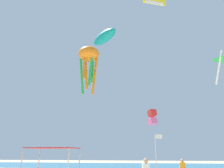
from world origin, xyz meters
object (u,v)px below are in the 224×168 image
canopy_tent (53,149)px  kite_octopus_orange (89,56)px  banner_flag (157,152)px  kite_inflatable_teal (104,37)px  kite_box_red (152,117)px

canopy_tent → kite_octopus_orange: 14.11m
banner_flag → canopy_tent: bearing=-155.4°
banner_flag → kite_octopus_orange: kite_octopus_orange is taller
canopy_tent → banner_flag: banner_flag is taller
kite_inflatable_teal → kite_box_red: size_ratio=2.31×
banner_flag → kite_octopus_orange: size_ratio=0.61×
banner_flag → kite_box_red: kite_box_red is taller
banner_flag → kite_inflatable_teal: kite_inflatable_teal is taller
banner_flag → kite_box_red: bearing=90.0°
kite_box_red → kite_octopus_orange: (-7.43, -9.36, 6.25)m
kite_inflatable_teal → kite_octopus_orange: bearing=131.0°
kite_inflatable_teal → kite_octopus_orange: (-0.68, -6.46, -5.86)m
banner_flag → kite_octopus_orange: (-7.44, 5.33, 11.23)m
canopy_tent → kite_box_red: bearing=67.3°
kite_box_red → kite_octopus_orange: kite_octopus_orange is taller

